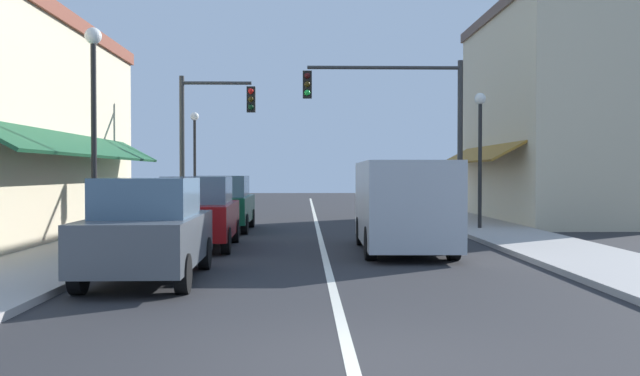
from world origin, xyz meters
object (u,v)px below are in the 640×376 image
Objects in this scene: traffic_signal_left_corner at (207,127)px; street_lamp_right_mid at (480,137)px; parked_car_nearest_left at (148,230)px; street_lamp_left_far at (195,146)px; parked_car_third_left at (223,203)px; traffic_signal_mast_arm at (405,113)px; street_lamp_left_near at (94,104)px; parked_car_second_left at (198,213)px; van_in_lane at (403,203)px.

traffic_signal_left_corner reaches higher than street_lamp_right_mid.
traffic_signal_left_corner reaches higher than parked_car_nearest_left.
street_lamp_left_far is (-10.23, 7.98, 0.05)m from street_lamp_right_mid.
parked_car_nearest_left and parked_car_third_left have the same top height.
street_lamp_right_mid is at bearing 48.87° from parked_car_nearest_left.
street_lamp_left_far is (-8.06, 6.56, -0.84)m from traffic_signal_mast_arm.
parked_car_nearest_left is 0.78× the size of traffic_signal_left_corner.
street_lamp_left_far is (-0.16, 14.72, -0.30)m from street_lamp_left_near.
traffic_signal_left_corner is (-0.85, 7.57, 2.60)m from parked_car_second_left.
street_lamp_right_mid is at bearing -37.96° from street_lamp_left_far.
parked_car_second_left is 5.16m from parked_car_third_left.
traffic_signal_left_corner reaches higher than parked_car_third_left.
parked_car_nearest_left and parked_car_second_left have the same top height.
street_lamp_right_mid is at bearing 33.78° from street_lamp_left_near.
street_lamp_right_mid reaches higher than parked_car_third_left.
street_lamp_left_near is (-1.07, -9.67, -0.15)m from traffic_signal_left_corner.
traffic_signal_mast_arm is 10.42m from street_lamp_left_far.
traffic_signal_mast_arm reaches higher than street_lamp_left_far.
parked_car_nearest_left is 0.93× the size of street_lamp_left_far.
parked_car_third_left is 8.43m from street_lamp_right_mid.
parked_car_second_left is 0.73× the size of traffic_signal_mast_arm.
street_lamp_left_near is (-1.85, 3.07, 2.45)m from parked_car_nearest_left.
street_lamp_left_near is at bearing 119.87° from parked_car_nearest_left.
traffic_signal_left_corner is (-0.78, 12.74, 2.60)m from parked_car_nearest_left.
street_lamp_right_mid is at bearing -33.32° from traffic_signal_mast_arm.
street_lamp_right_mid is (10.08, 6.74, -0.34)m from street_lamp_left_near.
van_in_lane is at bearing -55.62° from traffic_signal_left_corner.
traffic_signal_mast_arm is at bearing -12.41° from traffic_signal_left_corner.
street_lamp_left_far is (-2.00, 17.79, 2.16)m from parked_car_nearest_left.
parked_car_second_left is (0.07, 5.17, 0.00)m from parked_car_nearest_left.
van_in_lane reaches higher than parked_car_second_left.
traffic_signal_mast_arm reaches higher than parked_car_second_left.
van_in_lane is at bearing -120.38° from street_lamp_right_mid.
van_in_lane is (4.92, -6.03, 0.27)m from parked_car_third_left.
street_lamp_left_near is (-1.93, -7.26, 2.45)m from parked_car_third_left.
street_lamp_right_mid reaches higher than parked_car_second_left.
street_lamp_left_far reaches higher than parked_car_second_left.
street_lamp_left_far is at bearing 103.62° from traffic_signal_left_corner.
parked_car_nearest_left is 10.33m from parked_car_third_left.
parked_car_nearest_left is 0.83× the size of street_lamp_left_near.
parked_car_second_left is 3.76m from street_lamp_left_near.
street_lamp_left_far reaches higher than parked_car_third_left.
parked_car_second_left is 5.01m from van_in_lane.
street_lamp_left_near is at bearing -105.06° from parked_car_third_left.
van_in_lane is (5.00, 4.30, 0.27)m from parked_car_nearest_left.
traffic_signal_mast_arm is (1.06, 6.94, 2.73)m from van_in_lane.
parked_car_nearest_left is 5.17m from parked_car_second_left.
street_lamp_left_near reaches higher than street_lamp_right_mid.
parked_car_third_left is at bearing 130.34° from van_in_lane.
traffic_signal_left_corner is 1.07× the size of street_lamp_left_near.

